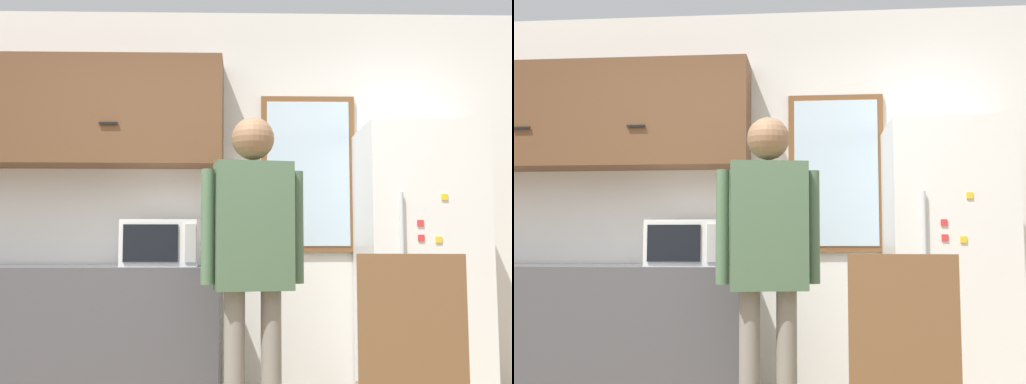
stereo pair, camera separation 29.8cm
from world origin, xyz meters
TOP-DOWN VIEW (x-y plane):
  - back_wall at (0.00, 2.13)m, footprint 6.00×0.06m
  - counter at (-1.08, 1.80)m, footprint 2.23×0.60m
  - upper_cabinets at (-1.08, 1.95)m, footprint 2.23×0.32m
  - microwave at (-0.33, 1.78)m, footprint 0.46×0.41m
  - person at (0.23, 1.22)m, footprint 0.55×0.29m
  - refrigerator at (1.28, 1.77)m, footprint 0.70×0.67m
  - chair at (0.80, 0.36)m, footprint 0.49×0.49m
  - window at (0.62, 2.09)m, footprint 0.65×0.05m

SIDE VIEW (x-z plane):
  - counter at x=-1.08m, z-range 0.00..0.92m
  - chair at x=0.80m, z-range 0.04..1.07m
  - refrigerator at x=1.28m, z-range 0.00..1.80m
  - person at x=0.23m, z-range 0.19..1.94m
  - microwave at x=-0.33m, z-range 0.92..1.21m
  - back_wall at x=0.00m, z-range 0.00..2.70m
  - window at x=0.62m, z-range 1.01..2.09m
  - upper_cabinets at x=-1.08m, z-range 1.58..2.30m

